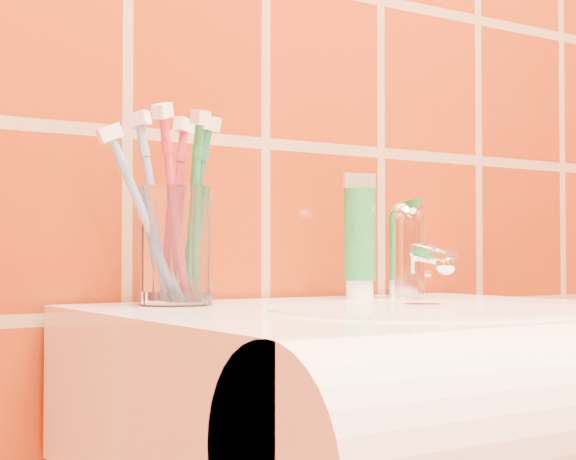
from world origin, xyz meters
TOP-DOWN VIEW (x-y plane):
  - glass_tumbler at (-0.17, 1.11)m, footprint 0.10×0.10m
  - toothpaste_tube at (0.08, 1.11)m, footprint 0.04×0.04m
  - faucet at (0.14, 1.09)m, footprint 0.05×0.11m
  - toothbrush_0 at (-0.15, 1.10)m, footprint 0.09×0.09m
  - toothbrush_1 at (-0.16, 1.09)m, footprint 0.03×0.10m
  - toothbrush_2 at (-0.19, 1.12)m, footprint 0.09×0.11m
  - toothbrush_3 at (-0.18, 1.08)m, footprint 0.13×0.12m
  - toothbrush_4 at (-0.21, 1.10)m, footprint 0.11×0.11m
  - toothbrush_5 at (-0.16, 1.12)m, footprint 0.08×0.07m

SIDE VIEW (x-z plane):
  - glass_tumbler at x=-0.17m, z-range 0.85..0.97m
  - faucet at x=0.14m, z-range 0.85..0.97m
  - toothpaste_tube at x=0.08m, z-range 0.85..1.00m
  - toothbrush_4 at x=-0.21m, z-range 0.85..1.03m
  - toothbrush_0 at x=-0.15m, z-range 0.84..1.05m
  - toothbrush_5 at x=-0.16m, z-range 0.84..1.05m
  - toothbrush_1 at x=-0.16m, z-range 0.84..1.06m
  - toothbrush_3 at x=-0.18m, z-range 0.84..1.06m
  - toothbrush_2 at x=-0.19m, z-range 0.84..1.06m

